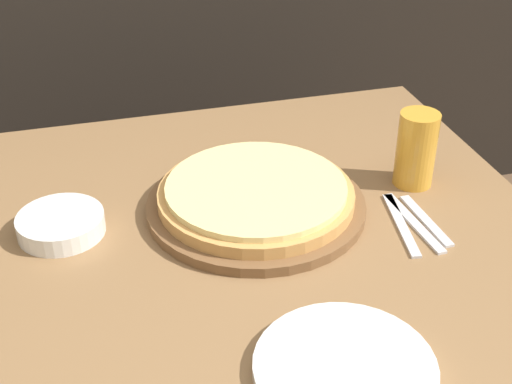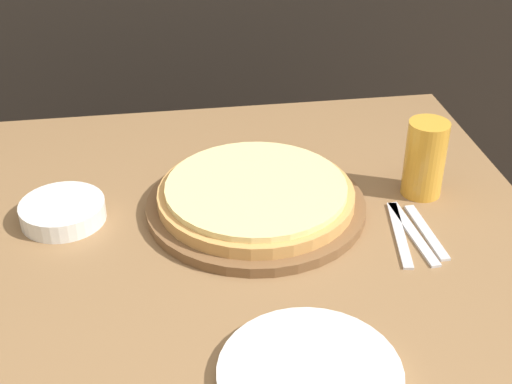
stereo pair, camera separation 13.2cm
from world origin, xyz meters
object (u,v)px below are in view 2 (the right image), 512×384
(beer_glass, at_px, (425,156))
(dinner_plate, at_px, (310,374))
(dinner_knife, at_px, (413,233))
(spoon, at_px, (426,232))
(pizza_on_board, at_px, (256,198))
(fork, at_px, (400,234))
(side_bowl, at_px, (63,211))

(beer_glass, distance_m, dinner_plate, 0.55)
(beer_glass, height_order, dinner_knife, beer_glass)
(dinner_knife, xyz_separation_m, spoon, (0.03, 0.00, 0.00))
(pizza_on_board, bearing_deg, spoon, -22.31)
(fork, bearing_deg, pizza_on_board, 153.65)
(fork, relative_size, dinner_knife, 1.00)
(dinner_plate, xyz_separation_m, dinner_knife, (0.26, 0.31, -0.01))
(fork, height_order, dinner_knife, same)
(beer_glass, height_order, dinner_plate, beer_glass)
(beer_glass, xyz_separation_m, side_bowl, (-0.68, 0.01, -0.06))
(pizza_on_board, bearing_deg, fork, -26.35)
(side_bowl, xyz_separation_m, fork, (0.60, -0.14, -0.02))
(fork, bearing_deg, beer_glass, 57.12)
(dinner_plate, xyz_separation_m, spoon, (0.28, 0.31, -0.01))
(pizza_on_board, height_order, side_bowl, pizza_on_board)
(pizza_on_board, distance_m, side_bowl, 0.36)
(dinner_plate, distance_m, fork, 0.39)
(dinner_plate, relative_size, side_bowl, 1.66)
(spoon, bearing_deg, beer_glass, 74.83)
(beer_glass, relative_size, dinner_knife, 0.76)
(beer_glass, xyz_separation_m, fork, (-0.09, -0.13, -0.08))
(beer_glass, height_order, side_bowl, beer_glass)
(side_bowl, bearing_deg, dinner_knife, -12.78)
(dinner_plate, xyz_separation_m, fork, (0.23, 0.31, -0.01))
(pizza_on_board, bearing_deg, side_bowl, 176.53)
(pizza_on_board, height_order, dinner_knife, pizza_on_board)
(fork, distance_m, spoon, 0.05)
(beer_glass, relative_size, spoon, 0.89)
(pizza_on_board, relative_size, dinner_knife, 2.05)
(pizza_on_board, distance_m, beer_glass, 0.33)
(dinner_knife, bearing_deg, side_bowl, 167.22)
(pizza_on_board, height_order, fork, pizza_on_board)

